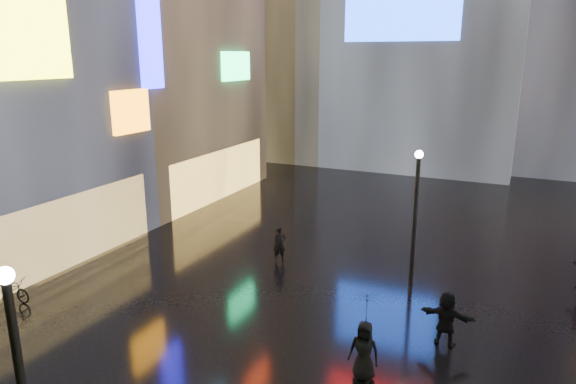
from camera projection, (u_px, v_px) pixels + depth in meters
The scene contains 9 objects.
ground at pixel (366, 261), 21.99m from camera, with size 140.00×140.00×0.00m, color black.
building_left_far at pixel (146, 14), 30.93m from camera, with size 10.28×12.00×22.00m.
tower_flank_left at pixel (287, 1), 43.63m from camera, with size 10.00×10.00×26.00m, color black.
lamp_far at pixel (415, 210), 19.20m from camera, with size 0.30×0.30×5.20m.
pedestrian_4 at pixel (364, 351), 13.78m from camera, with size 0.83×0.54×1.70m, color black.
pedestrian_5 at pixel (446, 319), 15.41m from camera, with size 1.61×0.51×1.74m, color black.
pedestrian_6 at pixel (280, 244), 21.82m from camera, with size 0.56×0.37×1.53m, color black.
umbrella_2 at pixel (366, 308), 13.45m from camera, with size 0.91×0.93×0.83m, color black.
bicycle at pixel (11, 289), 18.33m from camera, with size 0.58×1.67×0.88m, color black.
Camera 1 is at (5.57, -0.00, 8.52)m, focal length 32.00 mm.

